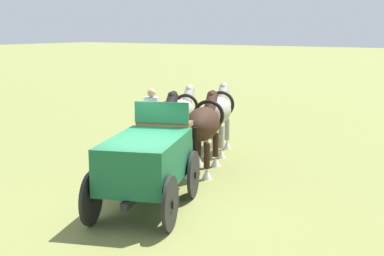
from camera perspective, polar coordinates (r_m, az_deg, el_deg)
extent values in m
plane|color=olive|center=(13.15, -4.81, -8.62)|extent=(220.00, 220.00, 0.00)
cube|color=#195B38|center=(12.79, -4.90, -3.36)|extent=(3.37, 2.58, 1.06)
cube|color=brown|center=(14.32, -2.90, 0.50)|extent=(1.05, 1.54, 0.12)
cube|color=#195B38|center=(14.84, -2.48, -2.10)|extent=(0.69, 1.28, 0.60)
cube|color=#195B38|center=(13.98, -3.23, 1.64)|extent=(0.58, 1.36, 0.55)
cube|color=black|center=(12.96, -4.86, -6.08)|extent=(3.12, 1.36, 0.16)
cylinder|color=black|center=(14.32, -6.92, -4.50)|extent=(1.16, 0.52, 1.22)
cylinder|color=black|center=(14.32, -6.92, -4.50)|extent=(0.25, 0.24, 0.20)
cylinder|color=black|center=(13.86, 0.16, -4.93)|extent=(1.16, 0.52, 1.22)
cylinder|color=black|center=(13.86, 0.16, -4.93)|extent=(0.25, 0.24, 0.20)
cylinder|color=black|center=(12.18, -10.59, -7.32)|extent=(1.16, 0.52, 1.22)
cylinder|color=black|center=(12.18, -10.59, -7.32)|extent=(0.25, 0.24, 0.20)
cylinder|color=black|center=(11.63, -2.30, -8.01)|extent=(1.16, 0.52, 1.22)
cylinder|color=black|center=(11.63, -2.30, -8.01)|extent=(0.25, 0.24, 0.20)
cylinder|color=brown|center=(15.55, -1.87, -3.03)|extent=(2.46, 1.05, 0.10)
cube|color=#2D2D33|center=(14.50, -4.13, 1.18)|extent=(0.49, 0.44, 0.16)
cube|color=silver|center=(14.34, -4.28, 2.18)|extent=(0.36, 0.42, 0.55)
sphere|color=tan|center=(14.29, -4.30, 3.71)|extent=(0.22, 0.22, 0.22)
ellipsoid|color=black|center=(16.40, -3.33, 0.50)|extent=(2.11, 1.54, 0.90)
cylinder|color=black|center=(17.24, -3.51, -1.57)|extent=(0.18, 0.18, 0.75)
cone|color=silver|center=(17.36, -3.49, -3.29)|extent=(0.30, 0.30, 0.32)
cylinder|color=black|center=(17.12, -1.91, -1.64)|extent=(0.18, 0.18, 0.75)
cone|color=silver|center=(17.24, -1.90, -3.38)|extent=(0.30, 0.30, 0.32)
cylinder|color=black|center=(15.99, -4.80, -2.55)|extent=(0.18, 0.18, 0.75)
cone|color=silver|center=(16.12, -4.77, -4.40)|extent=(0.30, 0.30, 0.32)
cylinder|color=black|center=(15.86, -3.07, -2.64)|extent=(0.18, 0.18, 0.75)
cone|color=silver|center=(15.99, -3.06, -4.50)|extent=(0.30, 0.30, 0.32)
cylinder|color=black|center=(17.51, -2.28, 2.46)|extent=(1.01, 0.68, 0.81)
ellipsoid|color=black|center=(17.83, -1.99, 3.44)|extent=(0.65, 0.46, 0.32)
cube|color=silver|center=(18.10, -1.78, 3.55)|extent=(0.09, 0.12, 0.24)
torus|color=black|center=(17.20, -2.58, 1.32)|extent=(0.45, 0.91, 0.93)
cylinder|color=black|center=(15.51, -4.30, -1.22)|extent=(0.14, 0.14, 0.80)
ellipsoid|color=#331E14|center=(16.10, 1.13, 0.45)|extent=(2.35, 1.70, 0.98)
cylinder|color=#331E14|center=(17.03, 0.71, -1.71)|extent=(0.18, 0.18, 0.75)
cone|color=silver|center=(17.15, 0.71, -3.45)|extent=(0.30, 0.30, 0.32)
cylinder|color=#331E14|center=(16.93, 2.50, -1.79)|extent=(0.18, 0.18, 0.75)
cone|color=silver|center=(17.05, 2.49, -3.54)|extent=(0.30, 0.30, 0.32)
cylinder|color=#331E14|center=(15.60, -0.38, -2.85)|extent=(0.18, 0.18, 0.75)
cone|color=silver|center=(15.73, -0.38, -4.74)|extent=(0.30, 0.30, 0.32)
cylinder|color=#331E14|center=(15.49, 1.58, -2.95)|extent=(0.18, 0.18, 0.75)
cone|color=silver|center=(15.63, 1.57, -4.85)|extent=(0.30, 0.30, 0.32)
cylinder|color=#331E14|center=(17.33, 1.98, 2.52)|extent=(1.01, 0.68, 0.81)
ellipsoid|color=#331E14|center=(17.66, 2.19, 3.52)|extent=(0.65, 0.46, 0.32)
cube|color=silver|center=(17.93, 2.35, 3.62)|extent=(0.09, 0.12, 0.24)
torus|color=black|center=(17.02, 1.75, 1.34)|extent=(0.48, 0.98, 1.00)
cylinder|color=black|center=(15.08, 0.32, -1.41)|extent=(0.14, 0.14, 0.80)
ellipsoid|color=#9E998E|center=(18.90, -1.24, 1.61)|extent=(2.17, 1.57, 0.90)
cylinder|color=#9E998E|center=(19.74, -1.47, -0.15)|extent=(0.18, 0.18, 0.69)
cone|color=silver|center=(19.84, -1.47, -1.56)|extent=(0.30, 0.30, 0.30)
cylinder|color=#9E998E|center=(19.63, -0.06, -0.21)|extent=(0.18, 0.18, 0.69)
cone|color=silver|center=(19.73, -0.06, -1.62)|extent=(0.30, 0.30, 0.30)
cylinder|color=#9E998E|center=(18.43, -2.48, -0.93)|extent=(0.18, 0.18, 0.69)
cone|color=silver|center=(18.53, -2.47, -2.43)|extent=(0.30, 0.30, 0.30)
cylinder|color=#9E998E|center=(18.31, -0.97, -1.00)|extent=(0.18, 0.18, 0.69)
cone|color=silver|center=(18.42, -0.97, -2.51)|extent=(0.30, 0.30, 0.30)
cylinder|color=#9E998E|center=(20.05, -0.42, 3.27)|extent=(1.01, 0.68, 0.81)
ellipsoid|color=#9E998E|center=(20.38, -0.19, 4.12)|extent=(0.65, 0.46, 0.32)
cube|color=silver|center=(20.65, -0.03, 4.20)|extent=(0.09, 0.12, 0.24)
torus|color=black|center=(19.74, -0.65, 2.29)|extent=(0.45, 0.91, 0.93)
cylinder|color=black|center=(17.96, -2.00, 0.16)|extent=(0.14, 0.14, 0.80)
ellipsoid|color=#9E998E|center=(18.63, 2.66, 1.84)|extent=(2.15, 1.59, 0.94)
cylinder|color=#9E998E|center=(19.46, 2.21, -0.11)|extent=(0.18, 0.18, 0.76)
cone|color=silver|center=(19.57, 2.20, -1.68)|extent=(0.30, 0.30, 0.33)
cylinder|color=#9E998E|center=(19.38, 3.72, -0.17)|extent=(0.18, 0.18, 0.76)
cone|color=silver|center=(19.49, 3.71, -1.75)|extent=(0.30, 0.30, 0.33)
cylinder|color=#9E998E|center=(18.15, 1.47, -0.89)|extent=(0.18, 0.18, 0.76)
cone|color=silver|center=(18.26, 1.46, -2.57)|extent=(0.30, 0.30, 0.33)
cylinder|color=#9E998E|center=(18.06, 3.09, -0.96)|extent=(0.18, 0.18, 0.76)
cone|color=silver|center=(18.18, 3.08, -2.64)|extent=(0.30, 0.30, 0.33)
cylinder|color=#9E998E|center=(19.79, 3.26, 3.52)|extent=(1.01, 0.68, 0.81)
ellipsoid|color=#9E998E|center=(20.12, 3.43, 4.38)|extent=(0.65, 0.46, 0.32)
cube|color=silver|center=(20.40, 3.55, 4.46)|extent=(0.09, 0.12, 0.24)
torus|color=black|center=(19.47, 3.08, 2.52)|extent=(0.47, 0.95, 0.97)
cylinder|color=black|center=(17.68, 2.10, 0.39)|extent=(0.14, 0.14, 0.80)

